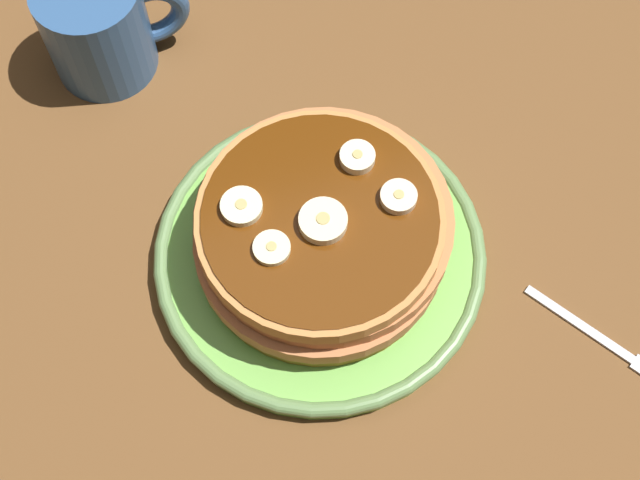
% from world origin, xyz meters
% --- Properties ---
extents(ground_plane, '(1.40, 1.40, 0.03)m').
position_xyz_m(ground_plane, '(0.00, 0.00, -0.01)').
color(ground_plane, brown).
extents(plate, '(0.26, 0.26, 0.02)m').
position_xyz_m(plate, '(0.00, 0.00, 0.01)').
color(plate, '#72B74C').
rests_on(plate, ground_plane).
extents(pancake_stack, '(0.20, 0.20, 0.06)m').
position_xyz_m(pancake_stack, '(0.00, 0.00, 0.05)').
color(pancake_stack, olive).
rests_on(pancake_stack, plate).
extents(banana_slice_0, '(0.04, 0.04, 0.01)m').
position_xyz_m(banana_slice_0, '(-0.00, -0.01, 0.08)').
color(banana_slice_0, '#FBE8B4').
rests_on(banana_slice_0, pancake_stack).
extents(banana_slice_1, '(0.03, 0.03, 0.01)m').
position_xyz_m(banana_slice_1, '(0.04, 0.03, 0.08)').
color(banana_slice_1, '#F8E8B9').
rests_on(banana_slice_1, pancake_stack).
extents(banana_slice_2, '(0.03, 0.03, 0.01)m').
position_xyz_m(banana_slice_2, '(0.06, -0.01, 0.08)').
color(banana_slice_2, '#F8E3B8').
rests_on(banana_slice_2, pancake_stack).
extents(banana_slice_3, '(0.03, 0.03, 0.01)m').
position_xyz_m(banana_slice_3, '(-0.04, -0.01, 0.08)').
color(banana_slice_3, '#F4EEB6').
rests_on(banana_slice_3, pancake_stack).
extents(banana_slice_4, '(0.03, 0.03, 0.01)m').
position_xyz_m(banana_slice_4, '(-0.05, 0.02, 0.08)').
color(banana_slice_4, '#FAF2BA').
rests_on(banana_slice_4, pancake_stack).
extents(coffee_mug, '(0.13, 0.09, 0.09)m').
position_xyz_m(coffee_mug, '(-0.11, 0.24, 0.05)').
color(coffee_mug, '#33598C').
rests_on(coffee_mug, ground_plane).
extents(fork, '(0.08, 0.11, 0.01)m').
position_xyz_m(fork, '(0.18, -0.14, 0.00)').
color(fork, silver).
rests_on(fork, ground_plane).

